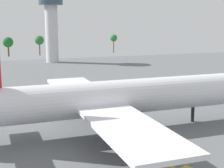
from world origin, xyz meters
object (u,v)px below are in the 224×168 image
(cargo_airplane, at_px, (111,99))
(baggage_tug, at_px, (114,87))
(pushback_tractor, at_px, (52,94))
(control_tower, at_px, (51,23))

(cargo_airplane, bearing_deg, baggage_tug, 69.00)
(cargo_airplane, distance_m, pushback_tractor, 33.09)
(pushback_tractor, height_order, baggage_tug, pushback_tractor)
(baggage_tug, height_order, control_tower, control_tower)
(cargo_airplane, xyz_separation_m, control_tower, (8.52, 109.64, 12.67))
(cargo_airplane, relative_size, pushback_tractor, 12.19)
(pushback_tractor, height_order, control_tower, control_tower)
(pushback_tractor, bearing_deg, baggage_tug, 10.17)
(pushback_tractor, xyz_separation_m, baggage_tug, (19.36, 3.47, 0.01))
(pushback_tractor, bearing_deg, cargo_airplane, -79.98)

